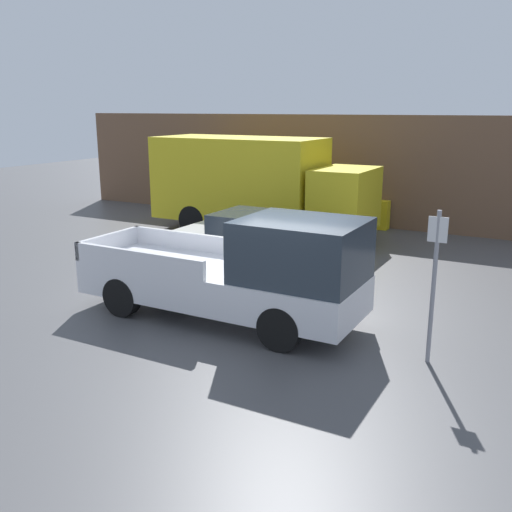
% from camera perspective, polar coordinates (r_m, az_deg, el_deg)
% --- Properties ---
extents(ground_plane, '(60.00, 60.00, 0.00)m').
position_cam_1_polar(ground_plane, '(10.86, 2.56, -7.21)').
color(ground_plane, '#4C4C4F').
extents(building_wall, '(28.00, 0.15, 3.80)m').
position_cam_1_polar(building_wall, '(19.77, 15.76, 7.89)').
color(building_wall, brown).
rests_on(building_wall, ground).
extents(pickup_truck, '(5.65, 1.93, 2.13)m').
position_cam_1_polar(pickup_truck, '(10.82, -1.28, -1.72)').
color(pickup_truck, silver).
rests_on(pickup_truck, ground).
extents(car, '(4.77, 1.97, 1.45)m').
position_cam_1_polar(car, '(14.45, 0.74, 1.51)').
color(car, silver).
rests_on(car, ground).
extents(delivery_truck, '(7.16, 2.48, 3.11)m').
position_cam_1_polar(delivery_truck, '(18.53, -0.06, 7.35)').
color(delivery_truck, gold).
rests_on(delivery_truck, ground).
extents(parking_sign, '(0.30, 0.07, 2.52)m').
position_cam_1_polar(parking_sign, '(9.42, 17.37, -2.22)').
color(parking_sign, gray).
rests_on(parking_sign, ground).
extents(newspaper_box, '(0.45, 0.40, 0.98)m').
position_cam_1_polar(newspaper_box, '(19.91, 12.49, 4.02)').
color(newspaper_box, gold).
rests_on(newspaper_box, ground).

